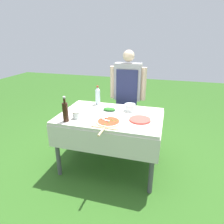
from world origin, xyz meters
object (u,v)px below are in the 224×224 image
object	(u,v)px
herb_container	(109,109)
mixing_tub	(130,107)
plate_stack	(140,120)
sauce_jar	(76,116)
oil_bottle	(65,112)
person_cook	(128,91)
prep_table	(110,122)
water_bottle	(98,96)
pizza_on_peel	(108,122)

from	to	relation	value
herb_container	mixing_tub	size ratio (longest dim) A/B	1.38
herb_container	plate_stack	distance (m)	0.49
sauce_jar	oil_bottle	bearing A→B (deg)	-126.82
person_cook	oil_bottle	distance (m)	1.19
person_cook	prep_table	bearing A→B (deg)	83.66
oil_bottle	herb_container	distance (m)	0.62
person_cook	mixing_tub	size ratio (longest dim) A/B	10.32
prep_table	person_cook	world-z (taller)	person_cook
mixing_tub	herb_container	bearing A→B (deg)	-162.21
herb_container	mixing_tub	bearing A→B (deg)	17.79
plate_stack	sauce_jar	world-z (taller)	sauce_jar
water_bottle	mixing_tub	bearing A→B (deg)	-15.13
person_cook	oil_bottle	bearing A→B (deg)	63.33
prep_table	oil_bottle	distance (m)	0.60
prep_table	person_cook	bearing A→B (deg)	84.82
person_cook	sauce_jar	distance (m)	1.07
oil_bottle	prep_table	bearing A→B (deg)	37.09
person_cook	pizza_on_peel	bearing A→B (deg)	87.90
pizza_on_peel	mixing_tub	xyz separation A→B (m)	(0.16, 0.48, 0.03)
sauce_jar	plate_stack	bearing A→B (deg)	11.44
prep_table	person_cook	size ratio (longest dim) A/B	0.87
oil_bottle	herb_container	bearing A→B (deg)	49.88
herb_container	water_bottle	bearing A→B (deg)	137.57
person_cook	sauce_jar	bearing A→B (deg)	64.74
pizza_on_peel	mixing_tub	size ratio (longest dim) A/B	3.38
mixing_tub	plate_stack	xyz separation A→B (m)	(0.18, -0.29, -0.04)
prep_table	mixing_tub	xyz separation A→B (m)	(0.21, 0.21, 0.15)
water_bottle	mixing_tub	xyz separation A→B (m)	(0.50, -0.14, -0.08)
pizza_on_peel	water_bottle	xyz separation A→B (m)	(-0.34, 0.61, 0.12)
prep_table	mixing_tub	size ratio (longest dim) A/B	8.94
prep_table	pizza_on_peel	bearing A→B (deg)	-79.08
prep_table	sauce_jar	size ratio (longest dim) A/B	14.72
person_cook	pizza_on_peel	world-z (taller)	person_cook
mixing_tub	pizza_on_peel	bearing A→B (deg)	-108.46
person_cook	pizza_on_peel	size ratio (longest dim) A/B	3.05
prep_table	person_cook	distance (m)	0.78
prep_table	herb_container	size ratio (longest dim) A/B	6.50
water_bottle	plate_stack	distance (m)	0.82
oil_bottle	plate_stack	world-z (taller)	oil_bottle
oil_bottle	mixing_tub	xyz separation A→B (m)	(0.66, 0.55, -0.08)
pizza_on_peel	water_bottle	distance (m)	0.71
pizza_on_peel	herb_container	xyz separation A→B (m)	(-0.10, 0.39, 0.01)
prep_table	oil_bottle	size ratio (longest dim) A/B	4.30
person_cook	oil_bottle	xyz separation A→B (m)	(-0.51, -1.08, -0.01)
water_bottle	sauce_jar	xyz separation A→B (m)	(-0.07, -0.58, -0.09)
pizza_on_peel	plate_stack	bearing A→B (deg)	29.68
water_bottle	person_cook	bearing A→B (deg)	47.14
prep_table	sauce_jar	bearing A→B (deg)	-147.80
sauce_jar	water_bottle	bearing A→B (deg)	82.87
herb_container	sauce_jar	distance (m)	0.48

